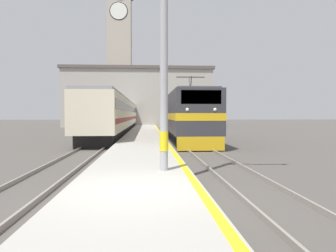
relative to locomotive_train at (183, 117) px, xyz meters
The scene contains 9 objects.
ground_plane 10.34m from the locomotive_train, 109.34° to the left, with size 200.00×200.00×0.00m, color #514C47.
platform 5.94m from the locomotive_train, 126.29° to the left, with size 3.28×140.00×0.45m.
rail_track_near 4.98m from the locomotive_train, 90.00° to the left, with size 2.84×140.00×0.16m.
rail_track_far 8.15m from the locomotive_train, 144.69° to the left, with size 2.83×140.00×0.16m.
locomotive_train is the anchor object (origin of this frame).
passenger_train 17.90m from the locomotive_train, 111.15° to the left, with size 2.92×50.46×3.86m.
catenary_mast 18.41m from the locomotive_train, 97.76° to the right, with size 2.86×0.27×8.92m.
clock_tower 43.08m from the locomotive_train, 102.31° to the left, with size 5.86×5.86×30.02m.
station_building 31.84m from the locomotive_train, 98.58° to the left, with size 26.17×9.01×10.39m.
Camera 1 is at (0.30, -7.60, 2.17)m, focal length 35.00 mm.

